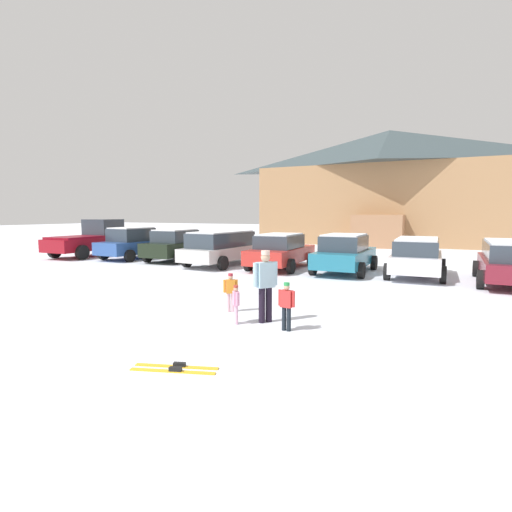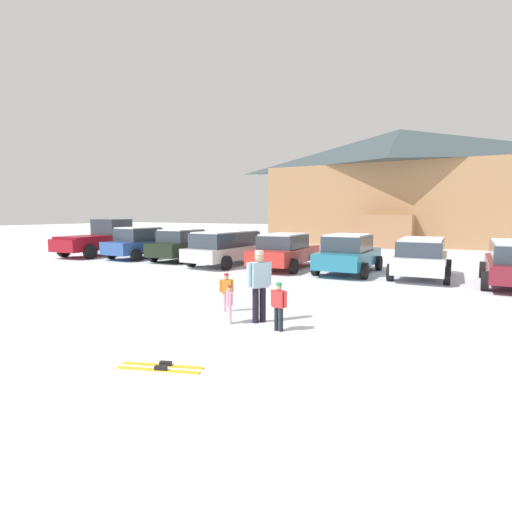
# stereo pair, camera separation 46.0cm
# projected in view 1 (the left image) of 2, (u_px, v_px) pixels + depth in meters

# --- Properties ---
(ski_lodge) EXTENTS (20.75, 9.98, 9.28)m
(ski_lodge) POSITION_uv_depth(u_px,v_px,m) (388.00, 187.00, 33.03)
(ski_lodge) COLOR #A3774E
(ski_lodge) RESTS_ON ground
(parked_blue_hatchback) EXTENTS (2.29, 4.27, 1.74)m
(parked_blue_hatchback) POSITION_uv_depth(u_px,v_px,m) (134.00, 243.00, 22.14)
(parked_blue_hatchback) COLOR #2B4E95
(parked_blue_hatchback) RESTS_ON ground
(parked_black_sedan) EXTENTS (2.27, 4.25, 1.68)m
(parked_black_sedan) POSITION_uv_depth(u_px,v_px,m) (177.00, 245.00, 21.16)
(parked_black_sedan) COLOR black
(parked_black_sedan) RESTS_ON ground
(parked_silver_wagon) EXTENTS (2.43, 4.85, 1.65)m
(parked_silver_wagon) POSITION_uv_depth(u_px,v_px,m) (222.00, 247.00, 19.30)
(parked_silver_wagon) COLOR beige
(parked_silver_wagon) RESTS_ON ground
(parked_red_sedan) EXTENTS (2.29, 4.63, 1.60)m
(parked_red_sedan) POSITION_uv_depth(u_px,v_px,m) (281.00, 251.00, 18.15)
(parked_red_sedan) COLOR red
(parked_red_sedan) RESTS_ON ground
(parked_teal_hatchback) EXTENTS (2.20, 4.39, 1.64)m
(parked_teal_hatchback) POSITION_uv_depth(u_px,v_px,m) (345.00, 253.00, 16.89)
(parked_teal_hatchback) COLOR #206E89
(parked_teal_hatchback) RESTS_ON ground
(parked_white_suv) EXTENTS (2.26, 4.24, 1.54)m
(parked_white_suv) POSITION_uv_depth(u_px,v_px,m) (417.00, 256.00, 15.73)
(parked_white_suv) COLOR silver
(parked_white_suv) RESTS_ON ground
(parked_maroon_van) EXTENTS (2.21, 4.79, 1.55)m
(parked_maroon_van) POSITION_uv_depth(u_px,v_px,m) (510.00, 261.00, 14.06)
(parked_maroon_van) COLOR maroon
(parked_maroon_van) RESTS_ON ground
(pickup_truck) EXTENTS (2.57, 5.38, 2.15)m
(pickup_truck) POSITION_uv_depth(u_px,v_px,m) (93.00, 239.00, 23.67)
(pickup_truck) COLOR maroon
(pickup_truck) RESTS_ON ground
(skier_child_in_pink_snowsuit) EXTENTS (0.24, 0.27, 0.89)m
(skier_child_in_pink_snowsuit) POSITION_uv_depth(u_px,v_px,m) (236.00, 302.00, 9.05)
(skier_child_in_pink_snowsuit) COLOR #E2AAC7
(skier_child_in_pink_snowsuit) RESTS_ON ground
(skier_child_in_red_jacket) EXTENTS (0.39, 0.17, 1.05)m
(skier_child_in_red_jacket) POSITION_uv_depth(u_px,v_px,m) (287.00, 304.00, 8.50)
(skier_child_in_red_jacket) COLOR black
(skier_child_in_red_jacket) RESTS_ON ground
(skier_adult_in_blue_parka) EXTENTS (0.43, 0.52, 1.67)m
(skier_adult_in_blue_parka) POSITION_uv_depth(u_px,v_px,m) (265.00, 282.00, 9.14)
(skier_adult_in_blue_parka) COLOR black
(skier_adult_in_blue_parka) RESTS_ON ground
(skier_child_in_orange_jacket) EXTENTS (0.32, 0.25, 0.99)m
(skier_child_in_orange_jacket) POSITION_uv_depth(u_px,v_px,m) (231.00, 290.00, 10.16)
(skier_child_in_orange_jacket) COLOR #E9AEBD
(skier_child_in_orange_jacket) RESTS_ON ground
(pair_of_skis) EXTENTS (1.42, 0.73, 0.08)m
(pair_of_skis) POSITION_uv_depth(u_px,v_px,m) (175.00, 368.00, 6.43)
(pair_of_skis) COLOR gold
(pair_of_skis) RESTS_ON ground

